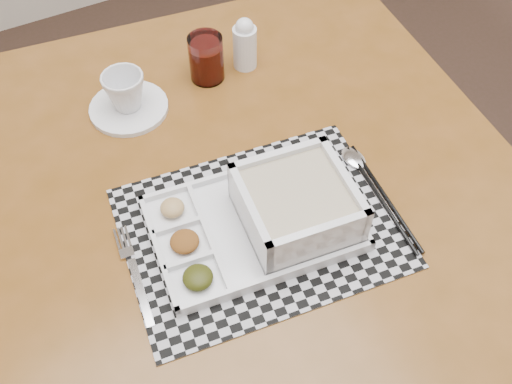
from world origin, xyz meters
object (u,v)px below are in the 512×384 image
dining_table (234,204)px  cup (125,91)px  creamer_bottle (245,44)px  serving_tray (281,213)px  juice_glass (206,60)px

dining_table → cup: bearing=111.4°
dining_table → creamer_bottle: 0.33m
serving_tray → creamer_bottle: (0.14, 0.38, 0.02)m
cup → creamer_bottle: size_ratio=0.71×
dining_table → juice_glass: (0.08, 0.26, 0.12)m
cup → creamer_bottle: bearing=-8.4°
cup → creamer_bottle: 0.26m
serving_tray → creamer_bottle: bearing=70.1°
serving_tray → juice_glass: bearing=81.9°
serving_tray → juice_glass: (0.05, 0.39, 0.01)m
juice_glass → serving_tray: bearing=-98.1°
serving_tray → cup: size_ratio=4.38×
juice_glass → creamer_bottle: size_ratio=0.85×
dining_table → serving_tray: serving_tray is taller
dining_table → creamer_bottle: size_ratio=10.07×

